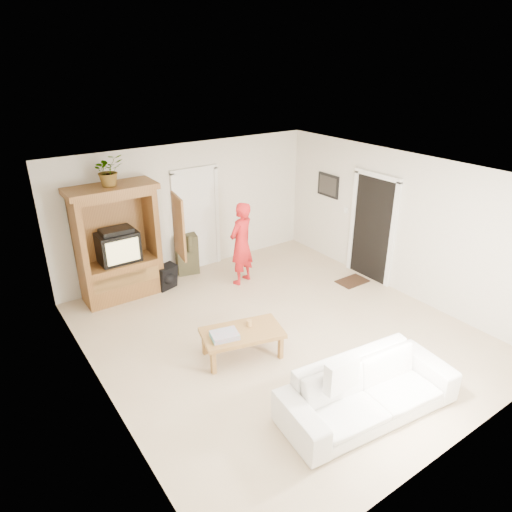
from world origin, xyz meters
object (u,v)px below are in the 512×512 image
Objects in this scene: armoire at (120,250)px; man at (241,244)px; sofa at (368,390)px; coffee_table at (242,334)px.

armoire reaches higher than man.
man is (2.08, -0.80, -0.09)m from armoire.
sofa is (1.40, -4.70, -0.58)m from armoire.
man is at bearing 86.78° from sofa.
coffee_table is at bearing 115.83° from sofa.
man is 1.26× the size of coffee_table.
sofa reaches higher than coffee_table.
coffee_table is at bearing -75.05° from armoire.
armoire is at bearing 113.29° from sofa.
armoire is 1.62× the size of coffee_table.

